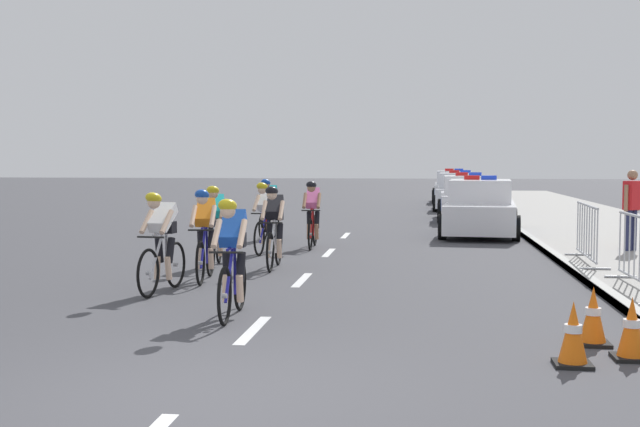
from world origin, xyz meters
TOP-DOWN VIEW (x-y plane):
  - ground_plane at (0.00, 0.00)m, footprint 160.00×160.00m
  - sidewalk_slab at (7.09, 14.00)m, footprint 5.01×60.00m
  - kerb_edge at (4.67, 14.00)m, footprint 0.16×60.00m
  - lane_markings_centre at (0.00, 6.77)m, footprint 0.14×17.60m
  - cyclist_lead at (-0.41, 3.45)m, footprint 0.42×1.72m
  - cyclist_second at (-1.91, 5.23)m, footprint 0.45×1.72m
  - cyclist_third at (-1.58, 6.46)m, footprint 0.45×1.72m
  - cyclist_fourth at (-1.86, 8.25)m, footprint 0.45×1.72m
  - cyclist_fifth at (-0.71, 8.09)m, footprint 0.42×1.72m
  - cyclist_sixth at (-1.33, 10.49)m, footprint 0.45×1.72m
  - cyclist_seventh at (-0.47, 11.64)m, footprint 0.42×1.72m
  - cyclist_eighth at (-1.83, 13.52)m, footprint 0.45×1.72m
  - police_car_nearest at (3.53, 15.27)m, footprint 2.28×4.54m
  - police_car_second at (3.54, 20.65)m, footprint 2.08×4.44m
  - police_car_third at (3.53, 26.28)m, footprint 2.19×4.50m
  - police_car_furthest at (3.53, 31.92)m, footprint 2.09×4.45m
  - crowd_barrier_middle at (5.15, 5.76)m, footprint 0.52×2.32m
  - crowd_barrier_rear at (5.00, 8.83)m, footprint 0.60×2.32m
  - traffic_cone_near at (4.06, 1.83)m, footprint 0.36×0.36m
  - traffic_cone_mid at (3.43, 1.50)m, footprint 0.36×0.36m
  - traffic_cone_far at (3.81, 2.45)m, footprint 0.36×0.36m
  - spectator_middle at (6.31, 10.90)m, footprint 0.42×0.42m

SIDE VIEW (x-z plane):
  - ground_plane at x=0.00m, z-range 0.00..0.00m
  - lane_markings_centre at x=0.00m, z-range 0.00..0.01m
  - sidewalk_slab at x=7.09m, z-range 0.00..0.12m
  - kerb_edge at x=4.67m, z-range 0.00..0.13m
  - traffic_cone_near at x=4.06m, z-range -0.01..0.63m
  - traffic_cone_mid at x=3.43m, z-range -0.01..0.63m
  - traffic_cone_far at x=3.81m, z-range -0.01..0.63m
  - crowd_barrier_middle at x=5.15m, z-range 0.11..1.18m
  - crowd_barrier_rear at x=5.00m, z-range 0.11..1.18m
  - police_car_nearest at x=3.53m, z-range -0.12..1.48m
  - police_car_second at x=3.54m, z-range -0.12..1.48m
  - police_car_third at x=3.53m, z-range -0.12..1.48m
  - police_car_furthest at x=3.53m, z-range -0.12..1.48m
  - cyclist_lead at x=-0.41m, z-range 0.00..1.57m
  - cyclist_second at x=-1.91m, z-range 0.00..1.57m
  - cyclist_third at x=-1.58m, z-range 0.00..1.57m
  - cyclist_fourth at x=-1.86m, z-range 0.00..1.57m
  - cyclist_fifth at x=-0.71m, z-range 0.00..1.57m
  - cyclist_sixth at x=-1.33m, z-range 0.00..1.57m
  - cyclist_seventh at x=-0.47m, z-range 0.00..1.57m
  - cyclist_eighth at x=-1.83m, z-range 0.00..1.57m
  - spectator_middle at x=6.31m, z-range 0.25..1.92m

